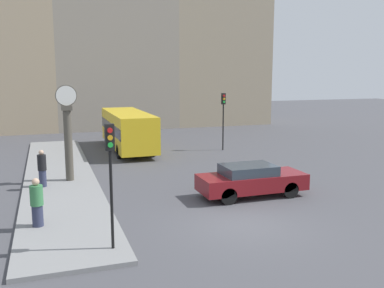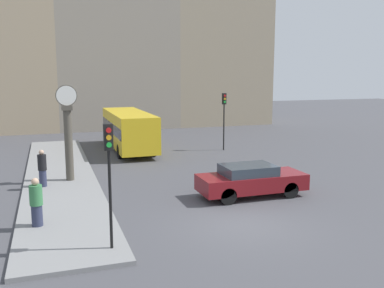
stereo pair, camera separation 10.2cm
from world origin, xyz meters
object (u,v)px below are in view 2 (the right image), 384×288
(bus_distant, at_px, (129,129))
(street_clock, at_px, (68,135))
(pedestrian_green_hoodie, at_px, (36,203))
(traffic_light_near, at_px, (109,160))
(traffic_light_far, at_px, (224,110))
(sedan_car, at_px, (251,180))
(pedestrian_black_jacket, at_px, (42,168))

(bus_distant, xyz_separation_m, street_clock, (-4.33, -7.90, 0.81))
(street_clock, height_order, pedestrian_green_hoodie, street_clock)
(traffic_light_near, distance_m, traffic_light_far, 17.83)
(bus_distant, relative_size, traffic_light_far, 2.18)
(pedestrian_green_hoodie, bearing_deg, traffic_light_near, -51.78)
(sedan_car, bearing_deg, traffic_light_near, -148.66)
(bus_distant, xyz_separation_m, traffic_light_far, (6.27, -1.97, 1.29))
(traffic_light_far, height_order, pedestrian_black_jacket, traffic_light_far)
(sedan_car, xyz_separation_m, pedestrian_green_hoodie, (-8.70, -1.30, 0.23))
(traffic_light_far, distance_m, street_clock, 12.15)
(sedan_car, xyz_separation_m, pedestrian_black_jacket, (-8.55, 4.07, 0.26))
(street_clock, bearing_deg, traffic_light_near, -85.32)
(street_clock, bearing_deg, pedestrian_green_hoodie, -102.70)
(bus_distant, relative_size, pedestrian_green_hoodie, 5.14)
(bus_distant, distance_m, pedestrian_black_jacket, 10.38)
(sedan_car, distance_m, pedestrian_green_hoodie, 8.80)
(sedan_car, bearing_deg, street_clock, 146.03)
(traffic_light_near, xyz_separation_m, pedestrian_green_hoodie, (-2.13, 2.71, -1.85))
(sedan_car, xyz_separation_m, traffic_light_far, (3.30, 10.84, 2.08))
(traffic_light_near, bearing_deg, traffic_light_far, 56.38)
(street_clock, bearing_deg, sedan_car, -33.97)
(street_clock, xyz_separation_m, pedestrian_green_hoodie, (-1.40, -6.22, -1.37))
(street_clock, bearing_deg, pedestrian_black_jacket, -145.78)
(traffic_light_far, xyz_separation_m, pedestrian_green_hoodie, (-12.00, -12.14, -1.85))
(sedan_car, height_order, street_clock, street_clock)
(traffic_light_far, height_order, pedestrian_green_hoodie, traffic_light_far)
(bus_distant, distance_m, traffic_light_far, 6.69)
(traffic_light_near, distance_m, pedestrian_green_hoodie, 3.91)
(bus_distant, distance_m, street_clock, 9.04)
(traffic_light_near, bearing_deg, pedestrian_green_hoodie, 128.22)
(pedestrian_green_hoodie, bearing_deg, street_clock, 77.30)
(bus_distant, bearing_deg, traffic_light_far, -17.48)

